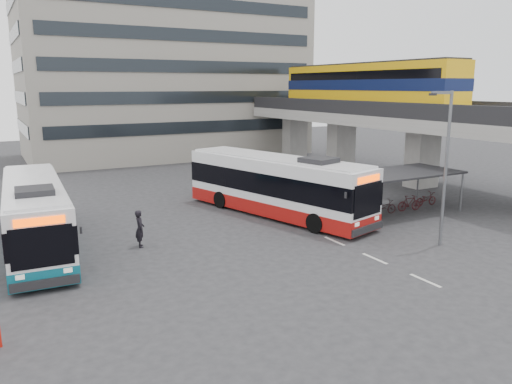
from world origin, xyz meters
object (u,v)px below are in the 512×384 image
bus_teal (35,216)px  bus_main (276,186)px  lamp_post (445,159)px  pedestrian (140,229)px

bus_teal → bus_main: bearing=2.9°
bus_main → lamp_post: 10.16m
pedestrian → lamp_post: bearing=-108.2°
bus_teal → lamp_post: bearing=-24.3°
pedestrian → lamp_post: (13.05, -6.82, 3.36)m
bus_main → lamp_post: (4.01, -8.99, 2.50)m
bus_main → pedestrian: bus_main is taller
bus_teal → pedestrian: size_ratio=6.55×
lamp_post → bus_main: bearing=122.6°
pedestrian → lamp_post: lamp_post is taller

